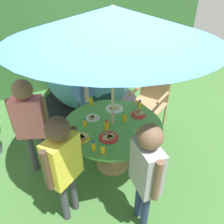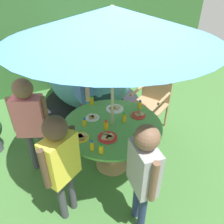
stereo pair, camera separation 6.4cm
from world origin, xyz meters
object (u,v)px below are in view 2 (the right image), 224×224
object	(u,v)px
juice_bottle_mid_left	(84,122)
snack_bowl	(140,134)
juice_bottle_spot_b	(101,149)
dome_tent	(91,73)
child_in_blue_shirt	(82,84)
patio_umbrella	(112,23)
plate_mid_right	(139,115)
juice_bottle_near_right	(106,125)
juice_bottle_spot_a	(92,146)
child_in_yellow_shirt	(60,159)
plate_far_left	(108,137)
plate_near_left	(115,109)
child_in_grey_shirt	(144,168)
cup_near	(136,146)
plate_center_front	(81,137)
juice_bottle_back_edge	(92,101)
garden_table	(112,133)
plate_front_edge	(93,118)
wooden_chair	(152,98)
juice_bottle_far_right	(140,105)
juice_bottle_center_back	(124,118)
child_in_pink_shirt	(29,116)

from	to	relation	value
juice_bottle_mid_left	snack_bowl	bearing A→B (deg)	-47.02
snack_bowl	juice_bottle_spot_b	size ratio (longest dim) A/B	1.30
dome_tent	child_in_blue_shirt	bearing A→B (deg)	-105.31
patio_umbrella	plate_mid_right	xyz separation A→B (m)	(0.40, -0.00, -1.21)
patio_umbrella	dome_tent	bearing A→B (deg)	74.37
juice_bottle_near_right	juice_bottle_spot_a	world-z (taller)	juice_bottle_spot_a
child_in_yellow_shirt	juice_bottle_mid_left	size ratio (longest dim) A/B	12.38
plate_far_left	child_in_blue_shirt	bearing A→B (deg)	81.83
plate_near_left	patio_umbrella	bearing A→B (deg)	-124.43
child_in_grey_shirt	cup_near	bearing A→B (deg)	-15.42
plate_near_left	juice_bottle_spot_a	distance (m)	0.87
plate_center_front	patio_umbrella	bearing A→B (deg)	8.00
child_in_yellow_shirt	cup_near	size ratio (longest dim) A/B	21.88
snack_bowl	plate_mid_right	bearing A→B (deg)	58.10
juice_bottle_back_edge	plate_near_left	bearing A→B (deg)	-50.42
garden_table	plate_front_edge	world-z (taller)	plate_front_edge
wooden_chair	dome_tent	bearing A→B (deg)	176.55
plate_far_left	juice_bottle_far_right	bearing A→B (deg)	27.12
child_in_yellow_shirt	plate_far_left	xyz separation A→B (m)	(0.62, 0.20, -0.12)
wooden_chair	child_in_grey_shirt	size ratio (longest dim) A/B	0.73
plate_mid_right	juice_bottle_spot_b	xyz separation A→B (m)	(-0.76, -0.40, 0.04)
plate_center_front	cup_near	bearing A→B (deg)	-44.09
garden_table	juice_bottle_mid_left	xyz separation A→B (m)	(-0.32, 0.14, 0.19)
patio_umbrella	juice_bottle_center_back	size ratio (longest dim) A/B	16.60
juice_bottle_center_back	cup_near	xyz separation A→B (m)	(-0.15, -0.50, -0.03)
juice_bottle_far_right	juice_bottle_spot_a	bearing A→B (deg)	-154.22
juice_bottle_far_right	juice_bottle_mid_left	bearing A→B (deg)	-179.69
child_in_pink_shirt	child_in_yellow_shirt	size ratio (longest dim) A/B	1.03
juice_bottle_spot_b	cup_near	bearing A→B (deg)	-19.16
plate_center_front	juice_bottle_spot_a	world-z (taller)	juice_bottle_spot_a
juice_bottle_mid_left	dome_tent	bearing A→B (deg)	63.78
dome_tent	juice_bottle_center_back	bearing A→B (deg)	-84.62
wooden_chair	plate_front_edge	world-z (taller)	wooden_chair
child_in_blue_shirt	child_in_pink_shirt	size ratio (longest dim) A/B	1.00
snack_bowl	juice_bottle_back_edge	bearing A→B (deg)	101.51
wooden_chair	cup_near	world-z (taller)	wooden_chair
child_in_pink_shirt	plate_center_front	size ratio (longest dim) A/B	6.83
snack_bowl	plate_center_front	xyz separation A→B (m)	(-0.63, 0.32, -0.03)
child_in_blue_shirt	snack_bowl	bearing A→B (deg)	6.91
patio_umbrella	juice_bottle_mid_left	world-z (taller)	patio_umbrella
plate_front_edge	snack_bowl	bearing A→B (deg)	-61.81
dome_tent	child_in_yellow_shirt	world-z (taller)	child_in_yellow_shirt
child_in_yellow_shirt	snack_bowl	world-z (taller)	child_in_yellow_shirt
juice_bottle_spot_a	child_in_pink_shirt	bearing A→B (deg)	123.48
child_in_yellow_shirt	juice_bottle_near_right	distance (m)	0.78
plate_center_front	juice_bottle_back_edge	distance (m)	0.78
plate_mid_right	juice_bottle_spot_a	bearing A→B (deg)	-159.56
wooden_chair	juice_bottle_far_right	bearing A→B (deg)	-81.28
dome_tent	plate_center_front	distance (m)	2.14
juice_bottle_mid_left	patio_umbrella	bearing A→B (deg)	-24.16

